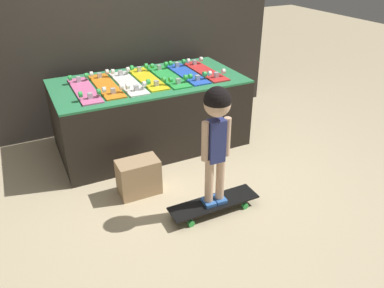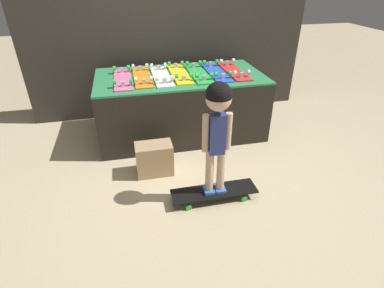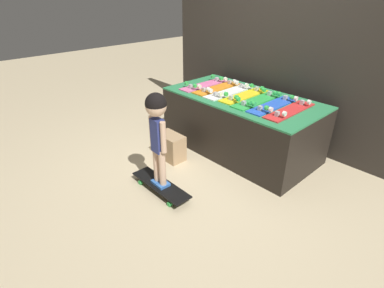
% 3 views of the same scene
% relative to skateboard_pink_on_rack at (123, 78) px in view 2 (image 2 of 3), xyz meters
% --- Properties ---
extents(ground_plane, '(16.00, 16.00, 0.00)m').
position_rel_skateboard_pink_on_rack_xyz_m(ground_plane, '(0.65, -0.61, -0.74)').
color(ground_plane, beige).
extents(back_wall, '(3.69, 0.10, 2.33)m').
position_rel_skateboard_pink_on_rack_xyz_m(back_wall, '(0.65, 0.72, 0.42)').
color(back_wall, '#332D28').
rests_on(back_wall, ground_plane).
extents(display_rack, '(1.92, 0.99, 0.73)m').
position_rel_skateboard_pink_on_rack_xyz_m(display_rack, '(0.65, 0.03, -0.38)').
color(display_rack, black).
rests_on(display_rack, ground_plane).
extents(skateboard_pink_on_rack, '(0.19, 0.76, 0.09)m').
position_rel_skateboard_pink_on_rack_xyz_m(skateboard_pink_on_rack, '(0.00, 0.00, 0.00)').
color(skateboard_pink_on_rack, pink).
rests_on(skateboard_pink_on_rack, display_rack).
extents(skateboard_orange_on_rack, '(0.19, 0.76, 0.09)m').
position_rel_skateboard_pink_on_rack_xyz_m(skateboard_orange_on_rack, '(0.22, 0.03, 0.00)').
color(skateboard_orange_on_rack, orange).
rests_on(skateboard_orange_on_rack, display_rack).
extents(skateboard_white_on_rack, '(0.19, 0.76, 0.09)m').
position_rel_skateboard_pink_on_rack_xyz_m(skateboard_white_on_rack, '(0.43, 0.01, 0.00)').
color(skateboard_white_on_rack, white).
rests_on(skateboard_white_on_rack, display_rack).
extents(skateboard_yellow_on_rack, '(0.19, 0.76, 0.09)m').
position_rel_skateboard_pink_on_rack_xyz_m(skateboard_yellow_on_rack, '(0.65, 0.05, 0.00)').
color(skateboard_yellow_on_rack, yellow).
rests_on(skateboard_yellow_on_rack, display_rack).
extents(skateboard_green_on_rack, '(0.19, 0.76, 0.09)m').
position_rel_skateboard_pink_on_rack_xyz_m(skateboard_green_on_rack, '(0.86, 0.01, 0.00)').
color(skateboard_green_on_rack, green).
rests_on(skateboard_green_on_rack, display_rack).
extents(skateboard_blue_on_rack, '(0.19, 0.76, 0.09)m').
position_rel_skateboard_pink_on_rack_xyz_m(skateboard_blue_on_rack, '(1.08, 0.02, 0.00)').
color(skateboard_blue_on_rack, blue).
rests_on(skateboard_blue_on_rack, display_rack).
extents(skateboard_red_on_rack, '(0.19, 0.76, 0.09)m').
position_rel_skateboard_pink_on_rack_xyz_m(skateboard_red_on_rack, '(1.30, 0.02, 0.00)').
color(skateboard_red_on_rack, red).
rests_on(skateboard_red_on_rack, display_rack).
extents(skateboard_on_floor, '(0.76, 0.21, 0.09)m').
position_rel_skateboard_pink_on_rack_xyz_m(skateboard_on_floor, '(0.69, -1.31, -0.67)').
color(skateboard_on_floor, black).
rests_on(skateboard_on_floor, ground_plane).
extents(child, '(0.24, 0.20, 0.99)m').
position_rel_skateboard_pink_on_rack_xyz_m(child, '(0.69, -1.31, 0.04)').
color(child, '#3870C6').
rests_on(child, skateboard_on_floor).
extents(storage_box, '(0.36, 0.21, 0.33)m').
position_rel_skateboard_pink_on_rack_xyz_m(storage_box, '(0.22, -0.79, -0.58)').
color(storage_box, tan).
rests_on(storage_box, ground_plane).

